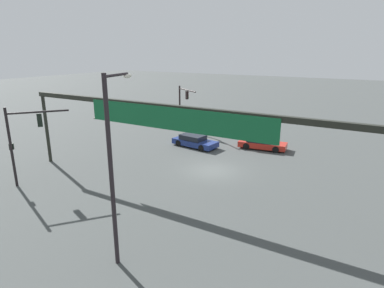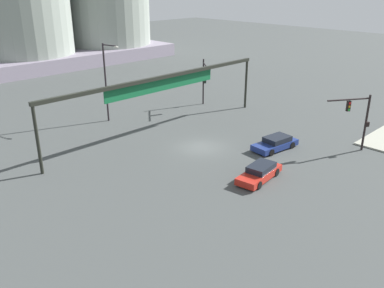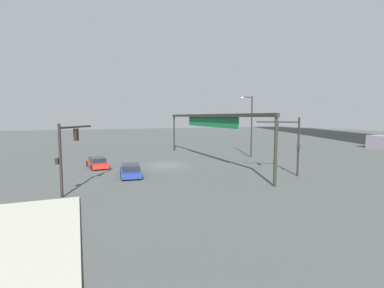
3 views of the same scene
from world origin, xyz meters
TOP-DOWN VIEW (x-y plane):
  - ground_plane at (0.00, 0.00)m, footprint 203.77×203.77m
  - traffic_signal_near_corner at (10.36, 9.42)m, footprint 2.96×3.34m
  - traffic_signal_opposite_side at (9.61, -10.76)m, footprint 3.69×2.71m
  - streetlamp_curved_arm at (-1.67, 12.80)m, footprint 0.73×2.26m
  - overhead_sign_gantry at (0.05, 5.37)m, footprint 27.39×0.43m
  - sedan_car_approaching at (4.77, -5.27)m, footprint 4.90×2.45m
  - sedan_car_waiting_far at (-1.46, -8.04)m, footprint 4.85×2.31m

SIDE VIEW (x-z plane):
  - ground_plane at x=0.00m, z-range 0.00..0.00m
  - sedan_car_waiting_far at x=-1.46m, z-range -0.03..1.18m
  - sedan_car_approaching at x=4.77m, z-range -0.03..1.18m
  - traffic_signal_opposite_side at x=9.61m, z-range 0.88..6.26m
  - traffic_signal_near_corner at x=10.36m, z-range 0.89..6.70m
  - streetlamp_curved_arm at x=-1.67m, z-range 0.64..9.34m
  - overhead_sign_gantry at x=0.05m, z-range 2.25..8.43m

